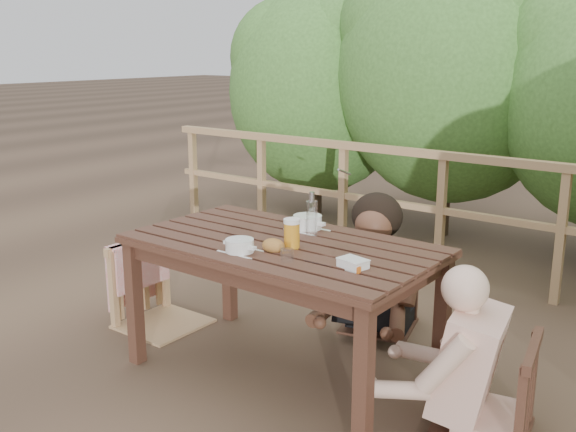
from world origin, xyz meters
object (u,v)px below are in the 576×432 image
Objects in this scene: butter_tub at (353,265)px; tumbler at (287,257)px; table at (282,310)px; bottle at (312,215)px; chair_far at (381,262)px; beer_glass at (292,235)px; woman at (384,222)px; diner_right at (497,301)px; soup_far at (307,223)px; chair_left at (160,251)px; bread_roll at (273,246)px; soup_near at (240,247)px; chair_right at (487,342)px.

tumbler is at bearing -148.50° from butter_tub.
table is 0.55m from bottle.
chair_far is 1.02m from beer_glass.
bottle is (-0.05, -0.70, 0.44)m from chair_far.
diner_right is at bearing 127.26° from woman.
diner_right reaches higher than beer_glass.
soup_far is at bearing 113.46° from beer_glass.
chair_left reaches higher than bottle.
beer_glass is 2.21× the size of tumbler.
bread_roll is (0.06, -0.15, 0.42)m from table.
soup_near is 0.60m from butter_tub.
soup_near is 1.90× the size of bread_roll.
chair_left is 7.52× the size of butter_tub.
chair_far is at bearing 89.96° from beer_glass.
chair_far reaches higher than table.
table is at bearing 152.15° from beer_glass.
tumbler is (-0.91, -0.36, 0.12)m from diner_right.
chair_left is at bearing 22.07° from woman.
bread_roll is 0.77× the size of beer_glass.
tumbler is 0.55× the size of butter_tub.
table is 0.45m from bread_roll.
woman reaches higher than chair_far.
diner_right is 4.85× the size of soup_far.
chair_left reaches higher than chair_right.
tumbler is (0.16, -0.10, -0.00)m from bread_roll.
tumbler is at bearing -78.42° from chair_right.
soup_far is at bearing 61.23° from woman.
bread_roll reaches higher than butter_tub.
bread_roll is at bearing -86.69° from chair_right.
table is 6.72× the size of soup_near.
chair_right is at bearing -88.64° from chair_left.
woman is 1.17m from tumbler.
bread_roll is 0.94× the size of butter_tub.
soup_near is at bearing -103.27° from bottle.
table is 0.90m from chair_far.
tumbler is 0.32m from butter_tub.
beer_glass is at bearing -27.85° from table.
chair_right is 1.21m from soup_far.
chair_far is at bearing -138.72° from chair_right.
soup_near is 0.57m from soup_far.
soup_near is at bearing -155.39° from butter_tub.
chair_far is 1.20m from tumbler.
soup_far is at bearing -109.79° from chair_right.
chair_far reaches higher than tumbler.
soup_far reaches higher than tumbler.
chair_left is 0.73× the size of woman.
woman reaches higher than beer_glass.
chair_right is at bearing 18.47° from soup_near.
bread_roll is at bearing -88.86° from bottle.
diner_right reaches higher than bread_roll.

